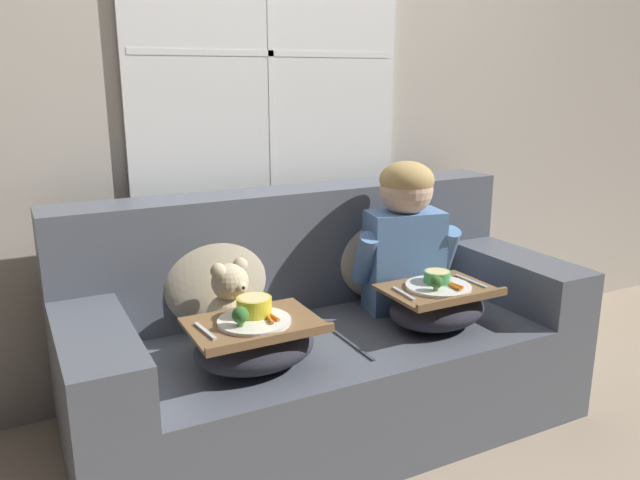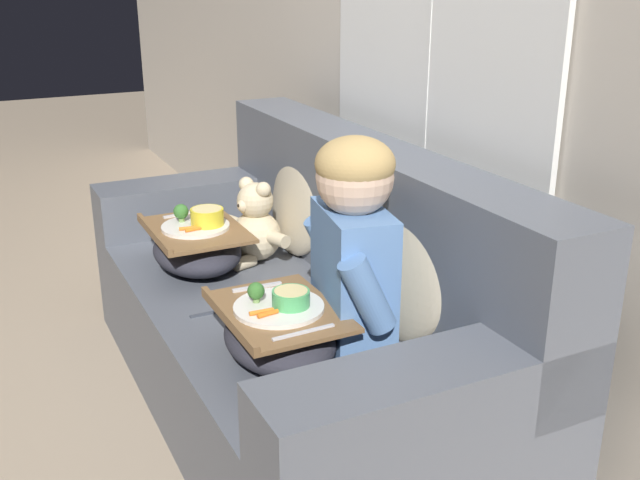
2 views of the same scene
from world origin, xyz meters
TOP-DOWN VIEW (x-y plane):
  - ground_plane at (0.00, 0.00)m, footprint 14.00×14.00m
  - wall_back_with_window at (0.00, 0.56)m, footprint 8.00×0.08m
  - couch at (0.00, 0.07)m, footprint 1.89×0.85m
  - throw_pillow_behind_child at (0.36, 0.23)m, footprint 0.43×0.21m
  - throw_pillow_behind_teddy at (-0.36, 0.23)m, footprint 0.42×0.20m
  - child_figure at (0.36, 0.05)m, footprint 0.44×0.24m
  - teddy_bear at (-0.36, 0.05)m, footprint 0.32×0.24m
  - lap_tray_child at (0.36, -0.17)m, footprint 0.40×0.30m
  - lap_tray_teddy at (-0.36, -0.17)m, footprint 0.41×0.31m

SIDE VIEW (x-z plane):
  - ground_plane at x=0.00m, z-range 0.00..0.00m
  - couch at x=0.00m, z-range -0.12..0.76m
  - lap_tray_child at x=0.36m, z-range 0.38..0.60m
  - lap_tray_teddy at x=-0.36m, z-range 0.37..0.60m
  - teddy_bear at x=-0.36m, z-range 0.38..0.68m
  - throw_pillow_behind_child at x=0.36m, z-range 0.38..0.83m
  - throw_pillow_behind_teddy at x=-0.36m, z-range 0.39..0.82m
  - child_figure at x=0.36m, z-range 0.43..1.03m
  - wall_back_with_window at x=0.00m, z-range 0.00..2.60m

